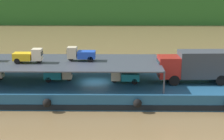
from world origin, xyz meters
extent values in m
plane|color=brown|center=(0.00, 0.00, 0.00)|extent=(400.00, 400.00, 0.00)
cube|color=navy|center=(0.00, 0.00, 0.75)|extent=(29.44, 8.22, 1.50)
cube|color=black|center=(0.00, -4.13, 0.35)|extent=(28.86, 0.06, 0.50)
sphere|color=black|center=(-3.93, -4.34, 0.85)|extent=(0.75, 0.75, 0.75)
sphere|color=black|center=(3.93, -4.34, 0.85)|extent=(0.75, 0.75, 0.75)
cube|color=maroon|center=(7.12, -0.16, 3.10)|extent=(2.07, 2.25, 2.00)
cube|color=#192833|center=(6.09, -0.20, 3.45)|extent=(0.12, 1.84, 0.60)
cube|color=#33383D|center=(10.52, -0.04, 3.35)|extent=(4.88, 2.46, 2.50)
cube|color=black|center=(10.52, -0.04, 2.05)|extent=(6.84, 1.61, 0.20)
cylinder|color=black|center=(7.49, 0.86, 2.00)|extent=(1.01, 0.31, 1.00)
cylinder|color=black|center=(7.56, -1.16, 2.00)|extent=(1.01, 0.31, 1.00)
cylinder|color=black|center=(11.93, 1.01, 2.00)|extent=(1.01, 0.31, 1.00)
cylinder|color=black|center=(12.00, -1.00, 2.00)|extent=(1.01, 0.31, 1.00)
cylinder|color=#383D47|center=(6.24, 3.63, 2.50)|extent=(0.16, 0.16, 2.00)
cylinder|color=#383D47|center=(6.24, -3.63, 2.50)|extent=(0.16, 0.16, 2.00)
cube|color=#383D47|center=(-3.80, 0.00, 3.45)|extent=(20.24, 7.42, 0.10)
cube|color=#19232D|center=(-9.17, 0.50, 2.44)|extent=(0.04, 0.85, 0.38)
cylinder|color=black|center=(-9.49, 0.50, 1.78)|extent=(0.56, 0.14, 0.56)
cube|color=teal|center=(-4.15, 0.23, 2.13)|extent=(1.72, 1.23, 0.70)
cube|color=#C6B793|center=(-2.75, 0.26, 2.33)|extent=(0.92, 1.02, 1.10)
cube|color=#19232D|center=(-2.28, 0.27, 2.44)|extent=(0.06, 0.85, 0.38)
cylinder|color=black|center=(-2.60, 0.27, 1.78)|extent=(0.56, 0.15, 0.56)
cylinder|color=black|center=(-4.54, -0.30, 1.78)|extent=(0.56, 0.15, 0.56)
cylinder|color=black|center=(-4.56, 0.76, 1.78)|extent=(0.56, 0.15, 0.56)
cube|color=teal|center=(3.45, -0.32, 2.13)|extent=(1.75, 1.27, 0.70)
cube|color=#C6B793|center=(2.05, -0.26, 2.33)|extent=(0.94, 1.04, 1.10)
cube|color=#19232D|center=(1.58, -0.24, 2.44)|extent=(0.08, 0.85, 0.38)
cylinder|color=black|center=(1.90, -0.26, 1.78)|extent=(0.57, 0.16, 0.56)
cylinder|color=black|center=(3.87, 0.19, 1.78)|extent=(0.57, 0.16, 0.56)
cylinder|color=black|center=(3.83, -0.87, 1.78)|extent=(0.57, 0.16, 0.56)
cube|color=gold|center=(-6.85, -0.47, 4.13)|extent=(1.70, 1.21, 0.70)
cube|color=beige|center=(-5.45, -0.47, 4.33)|extent=(0.90, 1.00, 1.10)
cube|color=#19232D|center=(-4.98, -0.47, 4.44)|extent=(0.04, 0.85, 0.38)
cylinder|color=black|center=(-5.30, -0.47, 3.78)|extent=(0.56, 0.14, 0.56)
cylinder|color=black|center=(-7.25, -1.01, 3.78)|extent=(0.56, 0.14, 0.56)
cylinder|color=black|center=(-7.26, 0.05, 3.78)|extent=(0.56, 0.14, 0.56)
cube|color=#1E47B7|center=(-0.83, 0.45, 4.13)|extent=(1.71, 1.22, 0.70)
cube|color=#C6B793|center=(-2.23, 0.46, 4.33)|extent=(0.91, 1.01, 1.10)
cube|color=#19232D|center=(-2.70, 0.46, 4.44)|extent=(0.05, 0.85, 0.38)
cylinder|color=black|center=(-2.38, 0.46, 3.78)|extent=(0.56, 0.15, 0.56)
cylinder|color=black|center=(-0.42, 0.97, 3.78)|extent=(0.56, 0.15, 0.56)
cylinder|color=black|center=(-0.43, -0.09, 3.78)|extent=(0.56, 0.15, 0.56)
camera|label=1|loc=(2.07, -32.51, 11.07)|focal=55.39mm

